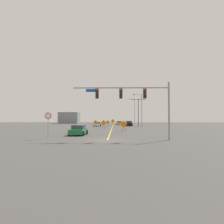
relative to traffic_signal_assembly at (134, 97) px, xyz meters
name	(u,v)px	position (x,y,z in m)	size (l,w,h in m)	color
ground	(108,140)	(-2.87, 0.02, -4.67)	(175.41, 175.41, 0.00)	#4C4947
road_centre_stripe	(113,125)	(-2.87, 48.74, -4.67)	(0.16, 97.45, 0.01)	yellow
traffic_signal_assembly	(134,97)	(0.00, 0.00, 0.00)	(10.52, 0.44, 6.31)	gray
stop_sign	(48,120)	(-9.75, 1.06, -2.55)	(0.76, 0.07, 3.02)	gray
street_lamp_near_left	(135,109)	(4.87, 51.87, 0.92)	(4.55, 0.24, 9.47)	gray
street_lamp_mid_right	(138,110)	(4.39, 35.10, -0.02)	(4.04, 0.24, 7.73)	black
street_lamp_mid_left	(141,109)	(4.34, 28.51, -0.02)	(2.29, 0.24, 8.37)	gray
construction_sign_right_shoulder	(96,123)	(-6.98, 27.60, -3.48)	(1.22, 0.08, 1.89)	orange
construction_sign_left_shoulder	(108,122)	(-4.21, 33.95, -3.54)	(1.17, 0.07, 1.81)	orange
construction_sign_right_lane	(104,123)	(-4.65, 21.96, -3.44)	(1.25, 0.32, 1.95)	orange
construction_sign_left_lane	(124,125)	(-0.58, 14.04, -3.48)	(1.34, 0.08, 1.93)	orange
construction_sign_median_far	(113,121)	(-2.96, 41.49, -3.40)	(1.27, 0.27, 2.01)	orange
car_green_approaching	(78,130)	(-7.18, 6.07, -4.03)	(2.22, 3.94, 1.39)	#196B38
car_yellow_mid	(119,123)	(-0.79, 48.18, -4.06)	(2.12, 4.26, 1.26)	gold
car_white_distant	(98,124)	(-7.34, 36.86, -4.08)	(2.06, 4.42, 1.21)	white
car_black_far	(129,124)	(1.83, 37.45, -3.98)	(2.05, 4.14, 1.50)	black
roadside_building_west	(69,118)	(-22.22, 65.19, -2.27)	(8.30, 6.62, 4.80)	gray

